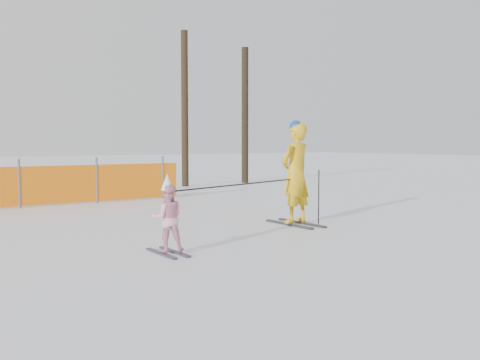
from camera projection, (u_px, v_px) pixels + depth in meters
name	position (u px, v px, depth m)	size (l,w,h in m)	color
ground	(257.00, 241.00, 8.91)	(120.00, 120.00, 0.00)	white
adult	(296.00, 173.00, 10.67)	(0.81, 1.37, 2.09)	black
child	(168.00, 217.00, 7.89)	(0.59, 0.88, 1.19)	black
ski_poles	(263.00, 188.00, 9.65)	(3.76, 1.00, 1.10)	black
tree_trunks	(217.00, 113.00, 20.92)	(3.17, 0.44, 5.80)	#2F2115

